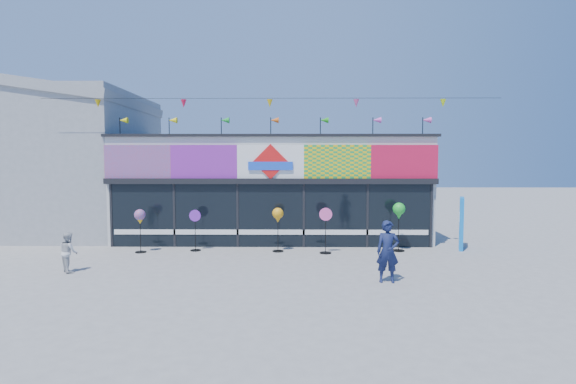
{
  "coord_description": "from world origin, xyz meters",
  "views": [
    {
      "loc": [
        0.8,
        -12.74,
        3.14
      ],
      "look_at": [
        0.64,
        2.0,
        2.11
      ],
      "focal_mm": 28.0,
      "sensor_mm": 36.0,
      "label": 1
    }
  ],
  "objects_px": {
    "spinner_4": "(399,212)",
    "spinner_2": "(278,217)",
    "spinner_1": "(195,229)",
    "child": "(69,252)",
    "spinner_3": "(326,229)",
    "adult_man": "(388,252)",
    "blue_sign": "(461,223)",
    "spinner_0": "(140,218)"
  },
  "relations": [
    {
      "from": "spinner_0",
      "to": "blue_sign",
      "type": "bearing_deg",
      "value": 3.55
    },
    {
      "from": "blue_sign",
      "to": "spinner_2",
      "type": "distance_m",
      "value": 6.51
    },
    {
      "from": "spinner_0",
      "to": "spinner_3",
      "type": "bearing_deg",
      "value": -0.68
    },
    {
      "from": "spinner_4",
      "to": "adult_man",
      "type": "xyz_separation_m",
      "value": [
        -1.22,
        -4.01,
        -0.55
      ]
    },
    {
      "from": "blue_sign",
      "to": "adult_man",
      "type": "distance_m",
      "value": 5.62
    },
    {
      "from": "spinner_0",
      "to": "spinner_4",
      "type": "bearing_deg",
      "value": 2.12
    },
    {
      "from": "spinner_4",
      "to": "adult_man",
      "type": "height_order",
      "value": "spinner_4"
    },
    {
      "from": "child",
      "to": "spinner_0",
      "type": "bearing_deg",
      "value": -64.44
    },
    {
      "from": "spinner_0",
      "to": "child",
      "type": "bearing_deg",
      "value": -112.55
    },
    {
      "from": "spinner_0",
      "to": "adult_man",
      "type": "height_order",
      "value": "adult_man"
    },
    {
      "from": "blue_sign",
      "to": "spinner_4",
      "type": "distance_m",
      "value": 2.37
    },
    {
      "from": "blue_sign",
      "to": "spinner_0",
      "type": "height_order",
      "value": "blue_sign"
    },
    {
      "from": "spinner_2",
      "to": "spinner_1",
      "type": "bearing_deg",
      "value": 177.69
    },
    {
      "from": "spinner_1",
      "to": "adult_man",
      "type": "relative_size",
      "value": 0.89
    },
    {
      "from": "blue_sign",
      "to": "spinner_3",
      "type": "height_order",
      "value": "blue_sign"
    },
    {
      "from": "blue_sign",
      "to": "spinner_2",
      "type": "bearing_deg",
      "value": -155.72
    },
    {
      "from": "blue_sign",
      "to": "child",
      "type": "bearing_deg",
      "value": -144.69
    },
    {
      "from": "spinner_1",
      "to": "spinner_2",
      "type": "xyz_separation_m",
      "value": [
        2.88,
        -0.12,
        0.46
      ]
    },
    {
      "from": "child",
      "to": "spinner_3",
      "type": "bearing_deg",
      "value": -112.52
    },
    {
      "from": "spinner_1",
      "to": "spinner_4",
      "type": "xyz_separation_m",
      "value": [
        7.07,
        0.01,
        0.6
      ]
    },
    {
      "from": "child",
      "to": "spinner_4",
      "type": "bearing_deg",
      "value": -115.09
    },
    {
      "from": "spinner_3",
      "to": "child",
      "type": "distance_m",
      "value": 7.89
    },
    {
      "from": "spinner_1",
      "to": "child",
      "type": "height_order",
      "value": "spinner_1"
    },
    {
      "from": "spinner_1",
      "to": "child",
      "type": "distance_m",
      "value": 4.2
    },
    {
      "from": "adult_man",
      "to": "spinner_2",
      "type": "bearing_deg",
      "value": 129.76
    },
    {
      "from": "spinner_3",
      "to": "adult_man",
      "type": "distance_m",
      "value": 3.85
    },
    {
      "from": "spinner_0",
      "to": "spinner_1",
      "type": "bearing_deg",
      "value": 9.92
    },
    {
      "from": "spinner_1",
      "to": "spinner_4",
      "type": "distance_m",
      "value": 7.09
    },
    {
      "from": "spinner_3",
      "to": "spinner_4",
      "type": "bearing_deg",
      "value": 8.97
    },
    {
      "from": "blue_sign",
      "to": "spinner_1",
      "type": "xyz_separation_m",
      "value": [
        -9.37,
        -0.38,
        -0.17
      ]
    },
    {
      "from": "spinner_0",
      "to": "adult_man",
      "type": "xyz_separation_m",
      "value": [
        7.65,
        -3.69,
        -0.39
      ]
    },
    {
      "from": "spinner_4",
      "to": "child",
      "type": "height_order",
      "value": "spinner_4"
    },
    {
      "from": "spinner_3",
      "to": "spinner_0",
      "type": "bearing_deg",
      "value": 179.32
    },
    {
      "from": "spinner_2",
      "to": "child",
      "type": "relative_size",
      "value": 1.34
    },
    {
      "from": "spinner_0",
      "to": "child",
      "type": "height_order",
      "value": "spinner_0"
    },
    {
      "from": "adult_man",
      "to": "blue_sign",
      "type": "bearing_deg",
      "value": 53.62
    },
    {
      "from": "spinner_0",
      "to": "spinner_4",
      "type": "distance_m",
      "value": 8.89
    },
    {
      "from": "spinner_4",
      "to": "spinner_1",
      "type": "bearing_deg",
      "value": -179.9
    },
    {
      "from": "spinner_4",
      "to": "spinner_2",
      "type": "bearing_deg",
      "value": -178.25
    },
    {
      "from": "spinner_1",
      "to": "spinner_4",
      "type": "height_order",
      "value": "spinner_4"
    },
    {
      "from": "spinner_2",
      "to": "adult_man",
      "type": "xyz_separation_m",
      "value": [
        2.96,
        -3.89,
        -0.42
      ]
    },
    {
      "from": "spinner_3",
      "to": "spinner_4",
      "type": "relative_size",
      "value": 0.92
    }
  ]
}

